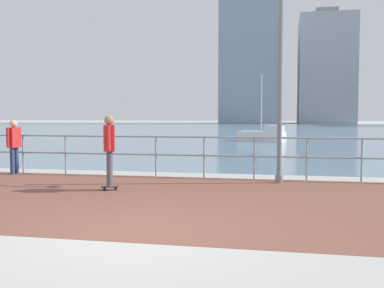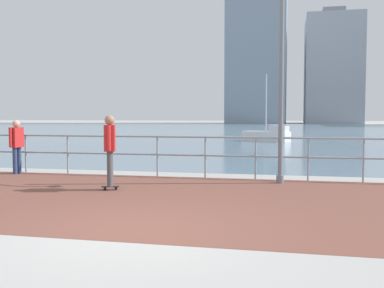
# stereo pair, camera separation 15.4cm
# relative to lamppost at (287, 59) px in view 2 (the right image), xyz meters

# --- Properties ---
(ground) EXTENTS (220.00, 220.00, 0.00)m
(ground) POSITION_rel_lamppost_xyz_m (-2.21, 34.59, -3.16)
(ground) COLOR #ADAAA5
(brick_paving) EXTENTS (28.00, 6.69, 0.01)m
(brick_paving) POSITION_rel_lamppost_xyz_m (-2.21, -2.67, -3.16)
(brick_paving) COLOR brown
(brick_paving) RESTS_ON ground
(harbor_water) EXTENTS (180.00, 88.00, 0.00)m
(harbor_water) POSITION_rel_lamppost_xyz_m (-2.21, 45.67, -3.16)
(harbor_water) COLOR slate
(harbor_water) RESTS_ON ground
(waterfront_railing) EXTENTS (25.25, 0.06, 1.17)m
(waterfront_railing) POSITION_rel_lamppost_xyz_m (-2.21, 0.67, -2.36)
(waterfront_railing) COLOR #8C99A3
(waterfront_railing) RESTS_ON ground
(lamppost) EXTENTS (0.76, 0.53, 5.72)m
(lamppost) POSITION_rel_lamppost_xyz_m (0.00, 0.00, 0.00)
(lamppost) COLOR slate
(lamppost) RESTS_ON ground
(skateboarder) EXTENTS (0.41, 0.55, 1.75)m
(skateboarder) POSITION_rel_lamppost_xyz_m (-4.00, -1.90, -2.11)
(skateboarder) COLOR black
(skateboarder) RESTS_ON ground
(bystander) EXTENTS (0.31, 0.56, 1.61)m
(bystander) POSITION_rel_lamppost_xyz_m (-7.89, 0.32, -2.22)
(bystander) COLOR navy
(bystander) RESTS_ON ground
(sailboat_teal) EXTENTS (3.33, 2.23, 4.51)m
(sailboat_teal) POSITION_rel_lamppost_xyz_m (-1.41, 19.11, -2.73)
(sailboat_teal) COLOR white
(sailboat_teal) RESTS_ON ground
(tower_concrete) EXTENTS (12.43, 17.70, 49.92)m
(tower_concrete) POSITION_rel_lamppost_xyz_m (-7.27, 91.16, 20.96)
(tower_concrete) COLOR #8493A3
(tower_concrete) RESTS_ON ground
(tower_steel) EXTENTS (11.77, 17.70, 25.11)m
(tower_steel) POSITION_rel_lamppost_xyz_m (8.92, 95.14, 8.56)
(tower_steel) COLOR #A3A8B2
(tower_steel) RESTS_ON ground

